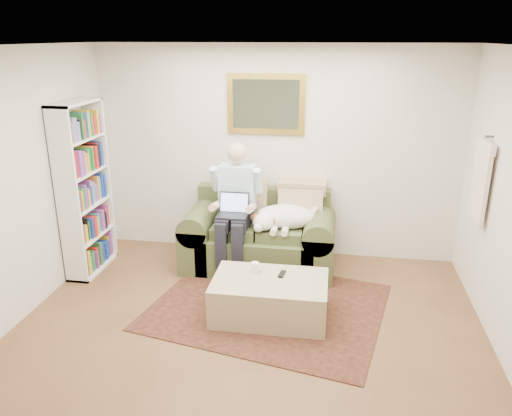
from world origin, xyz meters
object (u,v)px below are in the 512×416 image
(seated_man, at_px, (234,210))
(laptop, at_px, (233,209))
(coffee_mug, at_px, (255,267))
(sleeping_dog, at_px, (286,217))
(sofa, at_px, (259,242))
(ottoman, at_px, (270,298))
(bookshelf, at_px, (84,189))

(seated_man, xyz_separation_m, laptop, (0.00, -0.07, 0.04))
(coffee_mug, bearing_deg, sleeping_dog, 77.30)
(sofa, relative_size, coffee_mug, 17.95)
(seated_man, height_order, ottoman, seated_man)
(sofa, xyz_separation_m, coffee_mug, (0.11, -1.01, 0.15))
(sofa, relative_size, laptop, 5.15)
(seated_man, bearing_deg, ottoman, -60.61)
(seated_man, bearing_deg, sofa, 31.45)
(laptop, distance_m, bookshelf, 1.74)
(laptop, distance_m, ottoman, 1.23)
(ottoman, bearing_deg, sofa, 104.05)
(ottoman, relative_size, bookshelf, 0.56)
(ottoman, height_order, coffee_mug, coffee_mug)
(sofa, xyz_separation_m, sleeping_dog, (0.32, -0.09, 0.38))
(ottoman, xyz_separation_m, coffee_mug, (-0.17, 0.15, 0.25))
(ottoman, bearing_deg, sleeping_dog, 88.24)
(sofa, bearing_deg, laptop, -138.98)
(seated_man, bearing_deg, sleeping_dog, 7.13)
(sofa, relative_size, bookshelf, 0.90)
(laptop, bearing_deg, sofa, 41.02)
(ottoman, bearing_deg, seated_man, 119.39)
(laptop, relative_size, bookshelf, 0.17)
(bookshelf, bearing_deg, sofa, 11.74)
(sofa, height_order, seated_man, seated_man)
(sofa, xyz_separation_m, seated_man, (-0.27, -0.16, 0.45))
(laptop, xyz_separation_m, ottoman, (0.56, -0.92, -0.59))
(sofa, relative_size, sleeping_dog, 2.43)
(ottoman, distance_m, bookshelf, 2.52)
(sleeping_dog, bearing_deg, bookshelf, -172.05)
(coffee_mug, distance_m, bookshelf, 2.25)
(laptop, bearing_deg, ottoman, -58.79)
(sofa, bearing_deg, sleeping_dog, -15.74)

